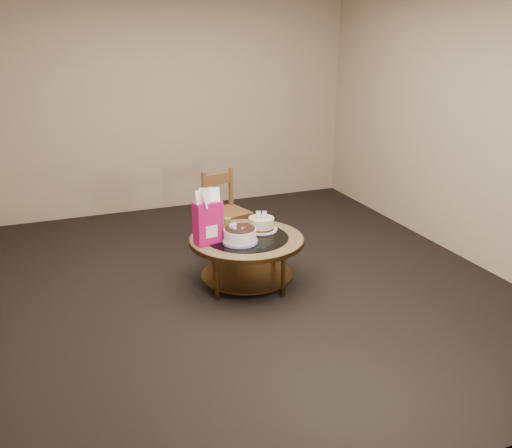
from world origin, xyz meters
name	(u,v)px	position (x,y,z in m)	size (l,w,h in m)	color
ground	(247,284)	(0.00, 0.00, 0.00)	(5.00, 5.00, 0.00)	black
room_walls	(246,113)	(0.00, 0.00, 1.54)	(4.52, 5.02, 2.61)	tan
coffee_table	(247,245)	(0.00, 0.00, 0.38)	(1.02, 1.02, 0.46)	#523A17
decorated_cake	(240,236)	(-0.10, -0.10, 0.52)	(0.30, 0.30, 0.18)	#A58DC8
cream_cake	(261,224)	(0.19, 0.12, 0.51)	(0.29, 0.29, 0.18)	white
gift_bag	(208,217)	(-0.35, 0.01, 0.69)	(0.25, 0.20, 0.47)	#C41259
pillar_candle	(227,224)	(-0.08, 0.30, 0.49)	(0.13, 0.13, 0.10)	#D0B155
dining_chair	(225,211)	(0.09, 0.86, 0.42)	(0.47, 0.47, 0.83)	brown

